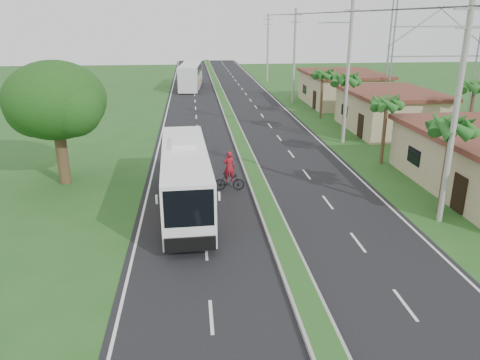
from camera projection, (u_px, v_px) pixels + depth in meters
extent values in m
plane|color=#24531E|center=(283.00, 246.00, 21.23)|extent=(180.00, 180.00, 0.00)
cube|color=black|center=(239.00, 139.00, 40.03)|extent=(14.00, 160.00, 0.02)
cube|color=gray|center=(239.00, 138.00, 40.00)|extent=(1.20, 160.00, 0.17)
cube|color=#24531E|center=(239.00, 137.00, 39.97)|extent=(0.95, 160.00, 0.02)
cube|color=silver|center=(160.00, 141.00, 39.38)|extent=(0.12, 160.00, 0.01)
cube|color=silver|center=(315.00, 137.00, 40.68)|extent=(0.12, 160.00, 0.01)
cube|color=tan|center=(389.00, 112.00, 42.72)|extent=(7.00, 10.00, 3.35)
cube|color=#4C2B1B|center=(391.00, 92.00, 42.12)|extent=(7.60, 10.60, 0.32)
cube|color=tan|center=(342.00, 90.00, 55.86)|extent=(8.00, 11.00, 3.50)
cube|color=#4C2B1B|center=(343.00, 73.00, 55.24)|extent=(8.60, 11.60, 0.32)
cylinder|color=#473321|center=(445.00, 168.00, 24.11)|extent=(0.26, 0.26, 5.00)
cylinder|color=#473321|center=(384.00, 132.00, 32.67)|extent=(0.26, 0.26, 4.60)
cylinder|color=#473321|center=(345.00, 108.00, 39.06)|extent=(0.26, 0.26, 5.40)
cylinder|color=#473321|center=(322.00, 95.00, 47.67)|extent=(0.26, 0.26, 4.80)
cylinder|color=#473321|center=(470.00, 117.00, 36.18)|extent=(0.26, 0.26, 5.20)
cylinder|color=#473321|center=(62.00, 152.00, 28.81)|extent=(0.70, 0.70, 4.00)
ellipsoid|color=#1C3C10|center=(55.00, 100.00, 27.76)|extent=(6.00, 6.00, 4.68)
sphere|color=#1C3C10|center=(36.00, 107.00, 28.54)|extent=(3.80, 3.80, 3.80)
sphere|color=#1C3C10|center=(73.00, 108.00, 27.04)|extent=(3.40, 3.40, 3.40)
cylinder|color=gray|center=(455.00, 114.00, 22.14)|extent=(0.28, 0.28, 11.00)
cube|color=gray|center=(471.00, 9.00, 20.60)|extent=(1.60, 0.12, 0.12)
cube|color=gray|center=(469.00, 28.00, 20.86)|extent=(1.20, 0.10, 0.10)
cylinder|color=gray|center=(348.00, 69.00, 37.02)|extent=(0.28, 0.28, 12.00)
cube|color=gray|center=(352.00, 10.00, 35.58)|extent=(1.20, 0.10, 0.10)
cube|color=gray|center=(336.00, 23.00, 35.75)|extent=(2.40, 0.10, 0.10)
cylinder|color=gray|center=(294.00, 56.00, 55.98)|extent=(0.28, 0.28, 11.00)
cube|color=gray|center=(296.00, 15.00, 54.44)|extent=(1.60, 0.12, 0.12)
cube|color=gray|center=(296.00, 22.00, 54.70)|extent=(1.20, 0.10, 0.10)
cylinder|color=gray|center=(268.00, 48.00, 74.86)|extent=(0.28, 0.28, 10.50)
cube|color=gray|center=(268.00, 19.00, 73.41)|extent=(1.60, 0.12, 0.12)
cube|color=gray|center=(268.00, 25.00, 73.67)|extent=(1.20, 0.10, 0.10)
cylinder|color=gray|center=(392.00, 57.00, 48.65)|extent=(0.18, 0.18, 12.00)
cylinder|color=gray|center=(388.00, 56.00, 49.59)|extent=(0.18, 0.18, 12.00)
cylinder|color=gray|center=(477.00, 56.00, 50.57)|extent=(0.18, 0.18, 12.00)
cube|color=gray|center=(435.00, 56.00, 49.61)|extent=(10.00, 0.14, 0.14)
cube|color=gray|center=(439.00, 27.00, 48.63)|extent=(10.00, 0.14, 0.14)
cube|color=white|center=(185.00, 177.00, 24.69)|extent=(2.73, 11.26, 2.93)
cube|color=black|center=(185.00, 162.00, 25.00)|extent=(2.70, 9.02, 1.17)
cube|color=black|center=(189.00, 208.00, 19.36)|extent=(2.10, 0.22, 1.64)
cube|color=red|center=(186.00, 194.00, 23.83)|extent=(2.55, 4.93, 0.51)
cube|color=orange|center=(186.00, 189.00, 25.22)|extent=(2.48, 2.88, 0.23)
cube|color=white|center=(184.00, 142.00, 25.21)|extent=(1.38, 2.28, 0.26)
cylinder|color=black|center=(166.00, 230.00, 21.69)|extent=(0.33, 0.98, 0.97)
cylinder|color=black|center=(211.00, 228.00, 21.97)|extent=(0.33, 0.98, 0.97)
cylinder|color=black|center=(167.00, 184.00, 27.80)|extent=(0.33, 0.98, 0.97)
cylinder|color=black|center=(202.00, 182.00, 28.07)|extent=(0.33, 0.98, 0.97)
cube|color=silver|center=(191.00, 76.00, 68.58)|extent=(3.61, 12.34, 3.38)
cube|color=black|center=(191.00, 68.00, 68.75)|extent=(3.40, 9.18, 1.15)
cube|color=orange|center=(190.00, 81.00, 67.79)|extent=(3.15, 6.01, 0.37)
cylinder|color=black|center=(180.00, 90.00, 64.25)|extent=(0.40, 1.04, 1.02)
cylinder|color=black|center=(197.00, 90.00, 64.30)|extent=(0.40, 1.04, 1.02)
cylinder|color=black|center=(186.00, 81.00, 73.24)|extent=(0.40, 1.04, 1.02)
cylinder|color=black|center=(201.00, 81.00, 73.29)|extent=(0.40, 1.04, 1.02)
imported|color=black|center=(229.00, 182.00, 27.98)|extent=(1.85, 0.66, 1.09)
imported|color=maroon|center=(229.00, 167.00, 27.67)|extent=(0.72, 0.50, 1.88)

